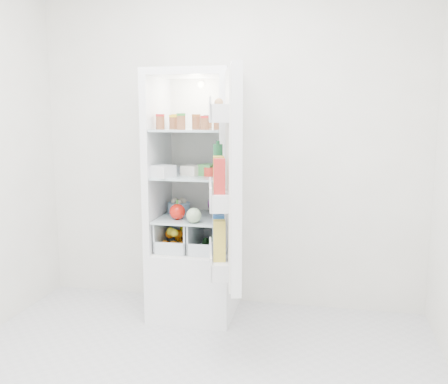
% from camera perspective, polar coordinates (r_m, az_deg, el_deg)
% --- Properties ---
extents(room_walls, '(3.02, 3.02, 2.61)m').
position_cam_1_polar(room_walls, '(2.40, -6.51, 11.07)').
color(room_walls, silver).
rests_on(room_walls, ground).
extents(refrigerator, '(0.60, 0.60, 1.80)m').
position_cam_1_polar(refrigerator, '(3.75, -3.18, -3.83)').
color(refrigerator, white).
rests_on(refrigerator, ground).
extents(shelf_low, '(0.49, 0.53, 0.01)m').
position_cam_1_polar(shelf_low, '(3.68, -3.44, -2.91)').
color(shelf_low, '#ACC4CA').
rests_on(shelf_low, refrigerator).
extents(shelf_mid, '(0.49, 0.53, 0.02)m').
position_cam_1_polar(shelf_mid, '(3.62, -3.49, 1.89)').
color(shelf_mid, '#ACC4CA').
rests_on(shelf_mid, refrigerator).
extents(shelf_top, '(0.49, 0.53, 0.02)m').
position_cam_1_polar(shelf_top, '(3.60, -3.54, 7.11)').
color(shelf_top, '#ACC4CA').
rests_on(shelf_top, refrigerator).
extents(crisper_left, '(0.23, 0.46, 0.22)m').
position_cam_1_polar(crisper_left, '(3.74, -5.24, -4.77)').
color(crisper_left, silver).
rests_on(crisper_left, refrigerator).
extents(crisper_right, '(0.23, 0.46, 0.22)m').
position_cam_1_polar(crisper_right, '(3.68, -1.57, -4.98)').
color(crisper_right, silver).
rests_on(crisper_right, refrigerator).
extents(condiment_jars, '(0.46, 0.34, 0.08)m').
position_cam_1_polar(condiment_jars, '(3.54, -3.95, 7.88)').
color(condiment_jars, '#B21919').
rests_on(condiment_jars, shelf_top).
extents(squeeze_bottle, '(0.06, 0.06, 0.17)m').
position_cam_1_polar(squeeze_bottle, '(3.68, 0.28, 8.64)').
color(squeeze_bottle, silver).
rests_on(squeeze_bottle, shelf_top).
extents(tub_white, '(0.17, 0.17, 0.08)m').
position_cam_1_polar(tub_white, '(3.48, -6.96, 2.36)').
color(tub_white, silver).
rests_on(tub_white, shelf_mid).
extents(tub_cream, '(0.15, 0.15, 0.07)m').
position_cam_1_polar(tub_cream, '(3.58, -3.69, 2.49)').
color(tub_cream, silver).
rests_on(tub_cream, shelf_mid).
extents(tin_red, '(0.10, 0.10, 0.06)m').
position_cam_1_polar(tin_red, '(3.54, -1.62, 2.35)').
color(tin_red, red).
rests_on(tin_red, shelf_mid).
extents(foil_tray, '(0.19, 0.15, 0.04)m').
position_cam_1_polar(foil_tray, '(3.77, -4.31, 2.60)').
color(foil_tray, silver).
rests_on(foil_tray, shelf_mid).
extents(tub_green, '(0.14, 0.16, 0.08)m').
position_cam_1_polar(tub_green, '(3.58, -1.78, 2.57)').
color(tub_green, '#469A46').
rests_on(tub_green, shelf_mid).
extents(red_cabbage, '(0.16, 0.16, 0.16)m').
position_cam_1_polar(red_cabbage, '(3.74, -0.68, -1.34)').
color(red_cabbage, '#491C52').
rests_on(red_cabbage, shelf_low).
extents(bell_pepper, '(0.11, 0.11, 0.11)m').
position_cam_1_polar(bell_pepper, '(3.57, -5.35, -2.25)').
color(bell_pepper, red).
rests_on(bell_pepper, shelf_low).
extents(mushroom_bowl, '(0.19, 0.19, 0.08)m').
position_cam_1_polar(mushroom_bowl, '(3.80, -5.18, -1.81)').
color(mushroom_bowl, '#87A8CA').
rests_on(mushroom_bowl, shelf_low).
extents(salad_bag, '(0.11, 0.11, 0.11)m').
position_cam_1_polar(salad_bag, '(3.45, -3.47, -2.69)').
color(salad_bag, '#A0BC8D').
rests_on(salad_bag, shelf_low).
extents(citrus_pile, '(0.20, 0.31, 0.16)m').
position_cam_1_polar(citrus_pile, '(3.73, -5.31, -5.23)').
color(citrus_pile, orange).
rests_on(citrus_pile, refrigerator).
extents(veg_pile, '(0.16, 0.30, 0.10)m').
position_cam_1_polar(veg_pile, '(3.69, -1.50, -5.70)').
color(veg_pile, '#1B511B').
rests_on(veg_pile, refrigerator).
extents(fridge_door, '(0.30, 0.60, 1.30)m').
position_cam_1_polar(fridge_door, '(2.99, 0.55, 1.15)').
color(fridge_door, white).
rests_on(fridge_door, refrigerator).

